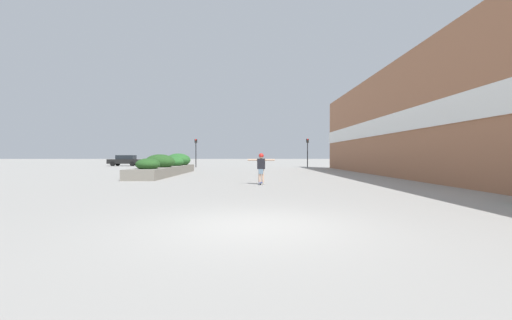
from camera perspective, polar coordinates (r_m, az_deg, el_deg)
name	(u,v)px	position (r m, az deg, el deg)	size (l,w,h in m)	color
ground_plane	(255,226)	(6.64, -0.24, -10.92)	(300.00, 300.00, 0.00)	gray
building_wall_right	(403,118)	(22.29, 23.24, 6.38)	(0.67, 36.04, 7.15)	#9E6647
planter_box	(168,166)	(25.57, -14.43, -1.00)	(1.99, 12.19, 1.54)	slate
skateboard	(261,183)	(16.05, 0.87, -3.84)	(0.28, 0.71, 0.10)	navy
skateboarder	(261,165)	(16.01, 0.87, -0.79)	(1.27, 0.30, 1.37)	tan
car_leftmost	(383,160)	(50.01, 20.41, -0.06)	(3.93, 1.90, 1.38)	silver
car_center_left	(125,160)	(48.90, -20.96, -0.05)	(4.16, 1.91, 1.44)	black
traffic_light_left	(196,148)	(40.73, -9.99, 1.99)	(0.28, 0.30, 3.31)	black
traffic_light_right	(308,148)	(40.53, 8.58, 2.03)	(0.28, 0.30, 3.35)	black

